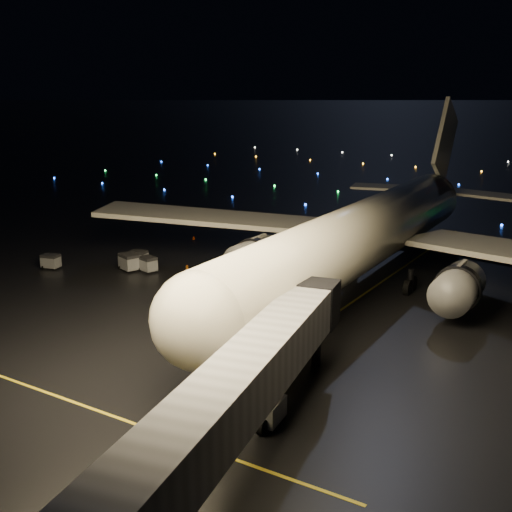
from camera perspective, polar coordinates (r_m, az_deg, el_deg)
The scene contains 14 objects.
lane_centre at distance 59.32m, azimuth 7.31°, elevation -4.94°, with size 0.25×80.00×0.02m, color gold.
airliner at distance 66.95m, azimuth 10.62°, elevation 5.41°, with size 65.65×62.37×18.60m, color beige, non-canonical shape.
pushback_tug at distance 40.74m, azimuth -0.72°, elevation -12.83°, with size 4.34×2.27×2.07m, color silver.
belt_loader at distance 50.44m, azimuth -1.93°, elevation -6.47°, with size 6.74×1.84×3.27m, color silver, non-canonical shape.
crew_c at distance 68.12m, azimuth -6.11°, elevation -1.52°, with size 1.03×0.43×1.77m, color orange.
safety_cone_0 at distance 67.27m, azimuth -0.64°, elevation -2.20°, with size 0.45×0.45×0.51m, color #F34304.
safety_cone_1 at distance 71.34m, azimuth -0.08°, elevation -1.21°, with size 0.45×0.45×0.51m, color #F34304.
safety_cone_2 at distance 71.51m, azimuth 1.45°, elevation -1.16°, with size 0.48×0.48×0.55m, color #F34304.
safety_cone_3 at distance 86.97m, azimuth -5.55°, elevation 1.65°, with size 0.43×0.43×0.48m, color #F34304.
taxiway_lights at distance 147.55m, azimuth 17.97°, elevation 6.39°, with size 164.00×92.00×0.36m, color black, non-canonical shape.
baggage_cart_0 at distance 72.24m, azimuth -9.60°, elevation -0.73°, with size 1.99×1.39×1.69m, color slate.
baggage_cart_1 at distance 73.06m, azimuth -11.22°, elevation -0.55°, with size 2.23×1.56×1.90m, color slate.
baggage_cart_2 at distance 75.49m, azimuth -10.38°, elevation -0.12°, with size 1.89×1.32×1.60m, color slate.
baggage_cart_3 at distance 76.09m, azimuth -17.77°, elevation -0.47°, with size 1.91×1.33×1.62m, color slate.
Camera 1 is at (34.76, -36.03, 19.92)m, focal length 45.00 mm.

